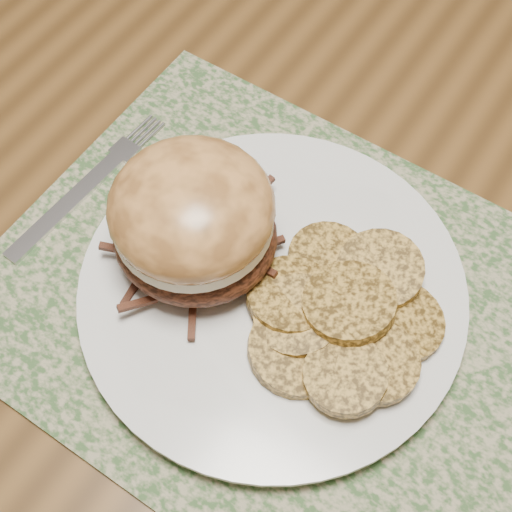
{
  "coord_description": "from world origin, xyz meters",
  "views": [
    {
      "loc": [
        0.3,
        -0.38,
        1.22
      ],
      "look_at": [
        0.17,
        -0.17,
        0.79
      ],
      "focal_mm": 50.0,
      "sensor_mm": 36.0,
      "label": 1
    }
  ],
  "objects": [
    {
      "name": "ground",
      "position": [
        0.0,
        0.0,
        0.0
      ],
      "size": [
        3.5,
        3.5,
        0.0
      ],
      "primitive_type": "plane",
      "color": "#51321C",
      "rests_on": "ground"
    },
    {
      "name": "dining_table",
      "position": [
        0.0,
        0.0,
        0.67
      ],
      "size": [
        1.5,
        0.9,
        0.75
      ],
      "color": "brown",
      "rests_on": "ground"
    },
    {
      "name": "placemat",
      "position": [
        0.21,
        -0.18,
        0.75
      ],
      "size": [
        0.45,
        0.33,
        0.0
      ],
      "primitive_type": "cube",
      "color": "#3A5B2E",
      "rests_on": "dining_table"
    },
    {
      "name": "dinner_plate",
      "position": [
        0.18,
        -0.18,
        0.76
      ],
      "size": [
        0.26,
        0.26,
        0.02
      ],
      "primitive_type": "cylinder",
      "color": "white",
      "rests_on": "placemat"
    },
    {
      "name": "pork_sandwich",
      "position": [
        0.12,
        -0.18,
        0.81
      ],
      "size": [
        0.14,
        0.13,
        0.09
      ],
      "rotation": [
        0.0,
        0.0,
        0.22
      ],
      "color": "black",
      "rests_on": "dinner_plate"
    },
    {
      "name": "roasted_potatoes",
      "position": [
        0.24,
        -0.17,
        0.78
      ],
      "size": [
        0.16,
        0.17,
        0.04
      ],
      "color": "gold",
      "rests_on": "dinner_plate"
    },
    {
      "name": "fork",
      "position": [
        0.01,
        -0.17,
        0.76
      ],
      "size": [
        0.02,
        0.17,
        0.0
      ],
      "rotation": [
        0.0,
        0.0,
        -0.06
      ],
      "color": "silver",
      "rests_on": "placemat"
    }
  ]
}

